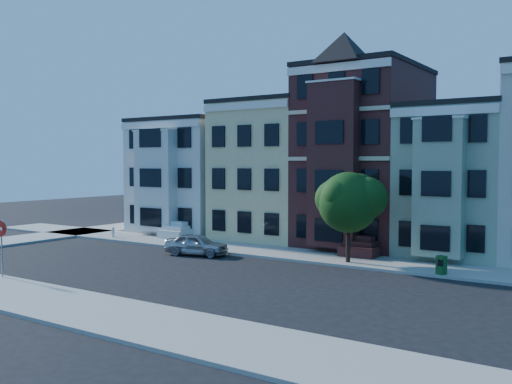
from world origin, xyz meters
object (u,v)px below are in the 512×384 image
Objects in this scene: street_tree at (348,207)px; fire_hydrant at (113,233)px; newspaper_box at (441,265)px; parked_car at (196,244)px; stop_sign at (2,245)px.

street_tree is 19.43m from fire_hydrant.
street_tree is 6.66× the size of newspaper_box.
stop_sign is (-3.19, -11.02, 1.06)m from parked_car.
street_tree is 9.81m from parked_car.
street_tree reaches higher than parked_car.
stop_sign is at bearing 150.41° from parked_car.
parked_car is 11.52m from stop_sign.
newspaper_box is (14.58, 1.58, -0.06)m from parked_car.
street_tree is at bearing 60.91° from stop_sign.
newspaper_box is at bearing -6.92° from street_tree.
fire_hydrant is at bearing 63.66° from parked_car.
fire_hydrant is 0.19× the size of stop_sign.
newspaper_box is 24.63m from fire_hydrant.
stop_sign is (6.84, -13.32, 1.29)m from fire_hydrant.
street_tree reaches higher than fire_hydrant.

